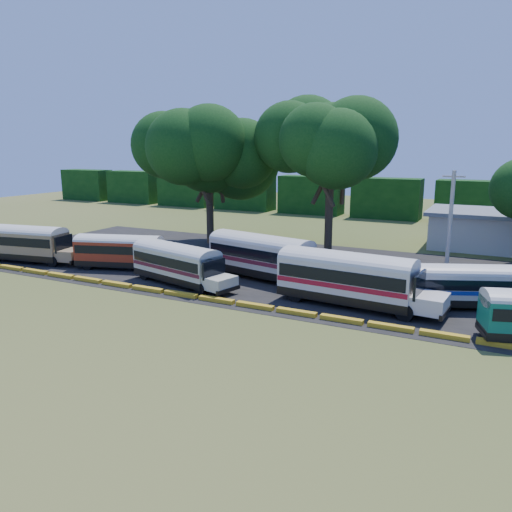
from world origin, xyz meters
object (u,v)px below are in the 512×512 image
at_px(bus_cream_west, 178,262).
at_px(bus_beige, 25,241).
at_px(tree_west, 209,151).
at_px(bus_red, 122,249).
at_px(bus_white_red, 350,276).

bearing_deg(bus_cream_west, bus_beige, -165.79).
bearing_deg(tree_west, bus_red, -93.04).
height_order(bus_cream_west, tree_west, tree_west).
bearing_deg(bus_beige, bus_cream_west, -9.62).
relative_size(bus_red, bus_cream_west, 0.95).
height_order(bus_beige, bus_cream_west, bus_beige).
xyz_separation_m(bus_beige, bus_cream_west, (17.30, 0.00, -0.16)).
distance_m(bus_cream_west, tree_west, 18.84).
height_order(bus_white_red, tree_west, tree_west).
relative_size(bus_cream_west, tree_west, 0.68).
bearing_deg(bus_beige, bus_red, 1.18).
height_order(bus_beige, bus_white_red, bus_white_red).
height_order(bus_red, bus_cream_west, bus_cream_west).
height_order(bus_beige, bus_red, bus_beige).
xyz_separation_m(bus_red, bus_cream_west, (7.36, -1.90, 0.07)).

